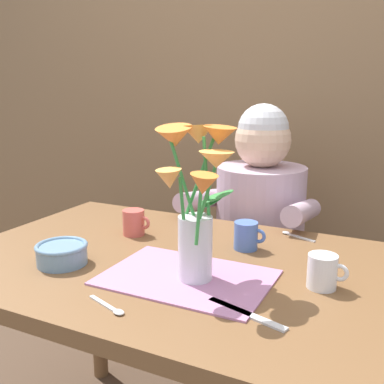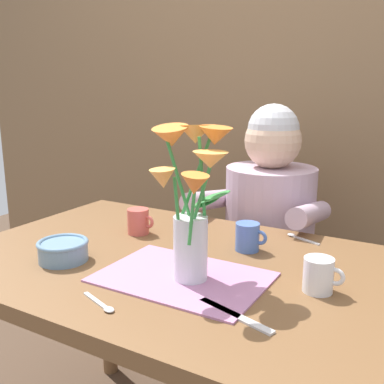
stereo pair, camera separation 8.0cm
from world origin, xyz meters
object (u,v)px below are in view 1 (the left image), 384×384
flower_vase (196,193)px  ceramic_mug (246,236)px  ceramic_bowl (62,253)px  tea_cup (323,271)px  seated_person (258,251)px  dinner_knife (246,314)px  coffee_cup (134,222)px

flower_vase → ceramic_mug: size_ratio=3.99×
ceramic_bowl → tea_cup: 0.66m
seated_person → ceramic_bowl: size_ratio=8.35×
flower_vase → dinner_knife: bearing=-33.7°
ceramic_bowl → coffee_cup: 0.29m
flower_vase → ceramic_mug: bearing=81.3°
ceramic_mug → flower_vase: bearing=-98.7°
seated_person → tea_cup: 0.74m
seated_person → ceramic_mug: size_ratio=12.20×
flower_vase → tea_cup: flower_vase is taller
ceramic_bowl → dinner_knife: size_ratio=0.72×
ceramic_bowl → ceramic_mug: (0.40, 0.32, 0.01)m
tea_cup → dinner_knife: bearing=-120.1°
seated_person → flower_vase: seated_person is taller
ceramic_bowl → seated_person: bearing=69.1°
seated_person → flower_vase: size_ratio=3.06×
seated_person → dinner_knife: (0.23, -0.81, 0.18)m
flower_vase → ceramic_bowl: bearing=-169.4°
seated_person → coffee_cup: seated_person is taller
ceramic_bowl → coffee_cup: (0.04, 0.28, 0.01)m
ceramic_bowl → tea_cup: bearing=13.8°
ceramic_bowl → ceramic_mug: 0.51m
flower_vase → coffee_cup: 0.42m
flower_vase → tea_cup: (0.28, 0.09, -0.17)m
flower_vase → ceramic_mug: 0.31m
seated_person → flower_vase: 0.81m
flower_vase → tea_cup: 0.34m
flower_vase → ceramic_bowl: flower_vase is taller
flower_vase → ceramic_mug: flower_vase is taller
flower_vase → coffee_cup: bearing=145.8°
ceramic_bowl → dinner_knife: ceramic_bowl is taller
ceramic_bowl → flower_vase: bearing=10.6°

